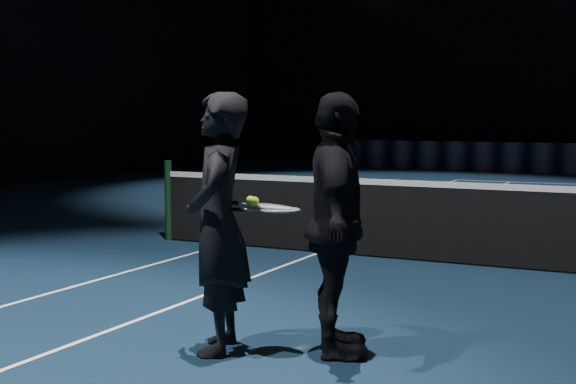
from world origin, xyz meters
name	(u,v)px	position (x,y,z in m)	size (l,w,h in m)	color
net_post_left	(168,200)	(-6.40, 0.00, 0.55)	(0.10, 0.10, 1.10)	black
player_a	(218,223)	(-3.04, -4.16, 0.94)	(0.69, 0.45, 1.88)	black
player_b	(336,225)	(-2.24, -3.87, 0.94)	(1.10, 0.46, 1.88)	black
racket_lower	(280,210)	(-2.62, -4.01, 1.04)	(0.68, 0.22, 0.03)	black
racket_upper	(274,207)	(-2.68, -3.99, 1.06)	(0.68, 0.22, 0.03)	black
tennis_balls	(253,199)	(-2.81, -4.07, 1.12)	(0.12, 0.10, 0.12)	#C2D92E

